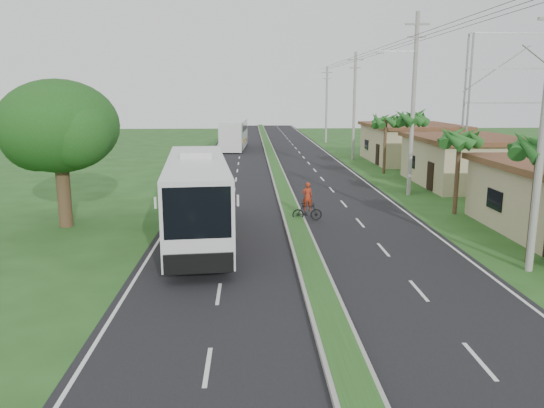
{
  "coord_description": "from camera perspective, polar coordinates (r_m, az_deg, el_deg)",
  "views": [
    {
      "loc": [
        -2.39,
        -17.33,
        6.78
      ],
      "look_at": [
        -1.37,
        6.59,
        1.8
      ],
      "focal_mm": 35.0,
      "sensor_mm": 36.0,
      "label": 1
    }
  ],
  "objects": [
    {
      "name": "coach_bus_far",
      "position": [
        67.2,
        -4.09,
        7.65
      ],
      "size": [
        3.28,
        12.31,
        3.55
      ],
      "rotation": [
        0.0,
        0.0,
        -0.05
      ],
      "color": "silver",
      "rests_on": "ground"
    },
    {
      "name": "coach_bus_main",
      "position": [
        25.14,
        -8.07,
        1.28
      ],
      "size": [
        3.89,
        12.93,
        4.12
      ],
      "rotation": [
        0.0,
        0.0,
        0.1
      ],
      "color": "silver",
      "rests_on": "ground"
    },
    {
      "name": "motorcyclist",
      "position": [
        28.87,
        3.81,
        -0.32
      ],
      "size": [
        1.63,
        0.46,
        2.12
      ],
      "rotation": [
        0.0,
        0.0,
        -0.0
      ],
      "color": "black",
      "rests_on": "ground"
    },
    {
      "name": "utility_pole_c",
      "position": [
        56.4,
        8.84,
        10.49
      ],
      "size": [
        1.6,
        0.28,
        11.0
      ],
      "color": "gray",
      "rests_on": "ground"
    },
    {
      "name": "lane_edge_right",
      "position": [
        39.02,
        11.08,
        1.52
      ],
      "size": [
        0.12,
        160.0,
        0.01
      ],
      "primitive_type": "cube",
      "color": "silver",
      "rests_on": "ground"
    },
    {
      "name": "median_strip",
      "position": [
        38.0,
        1.21,
        1.62
      ],
      "size": [
        1.2,
        160.0,
        0.18
      ],
      "color": "gray",
      "rests_on": "ground"
    },
    {
      "name": "palm_verge_b",
      "position": [
        31.71,
        19.54,
        6.7
      ],
      "size": [
        2.4,
        2.4,
        5.05
      ],
      "color": "#473321",
      "rests_on": "ground"
    },
    {
      "name": "utility_pole_d",
      "position": [
        76.13,
        5.89,
        10.66
      ],
      "size": [
        1.6,
        0.28,
        10.5
      ],
      "color": "gray",
      "rests_on": "ground"
    },
    {
      "name": "road_asphalt",
      "position": [
        38.01,
        1.21,
        1.49
      ],
      "size": [
        14.0,
        160.0,
        0.02
      ],
      "primitive_type": "cube",
      "color": "black",
      "rests_on": "ground"
    },
    {
      "name": "palm_verge_a",
      "position": [
        23.39,
        26.85,
        5.49
      ],
      "size": [
        2.4,
        2.4,
        5.45
      ],
      "color": "#473321",
      "rests_on": "ground"
    },
    {
      "name": "shade_tree",
      "position": [
        29.08,
        -22.16,
        7.44
      ],
      "size": [
        6.3,
        6.0,
        7.54
      ],
      "color": "#473321",
      "rests_on": "ground"
    },
    {
      "name": "palm_verge_c",
      "position": [
        38.05,
        14.85,
        8.87
      ],
      "size": [
        2.4,
        2.4,
        5.85
      ],
      "color": "#473321",
      "rests_on": "ground"
    },
    {
      "name": "ground",
      "position": [
        18.76,
        5.12,
        -9.48
      ],
      "size": [
        180.0,
        180.0,
        0.0
      ],
      "primitive_type": "plane",
      "color": "#23491A",
      "rests_on": "ground"
    },
    {
      "name": "utility_pole_a",
      "position": [
        22.22,
        27.18,
        7.61
      ],
      "size": [
        1.6,
        0.28,
        11.0
      ],
      "color": "gray",
      "rests_on": "ground"
    },
    {
      "name": "palm_verge_d",
      "position": [
        46.87,
        12.15,
        8.76
      ],
      "size": [
        2.4,
        2.4,
        5.25
      ],
      "color": "#473321",
      "rests_on": "ground"
    },
    {
      "name": "billboard_lattice",
      "position": [
        53.25,
        25.29,
        10.69
      ],
      "size": [
        10.18,
        1.18,
        12.07
      ],
      "color": "gray",
      "rests_on": "ground"
    },
    {
      "name": "lane_edge_left",
      "position": [
        38.18,
        -8.88,
        1.38
      ],
      "size": [
        0.12,
        160.0,
        0.01
      ],
      "primitive_type": "cube",
      "color": "silver",
      "rests_on": "ground"
    },
    {
      "name": "utility_pole_b",
      "position": [
        36.97,
        14.91,
        10.55
      ],
      "size": [
        3.2,
        0.28,
        12.0
      ],
      "color": "gray",
      "rests_on": "ground"
    },
    {
      "name": "shop_mid",
      "position": [
        42.89,
        20.11,
        4.44
      ],
      "size": [
        7.6,
        10.6,
        3.67
      ],
      "color": "tan",
      "rests_on": "ground"
    },
    {
      "name": "shop_far",
      "position": [
        56.0,
        14.68,
        6.4
      ],
      "size": [
        8.6,
        11.6,
        3.82
      ],
      "color": "tan",
      "rests_on": "ground"
    }
  ]
}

